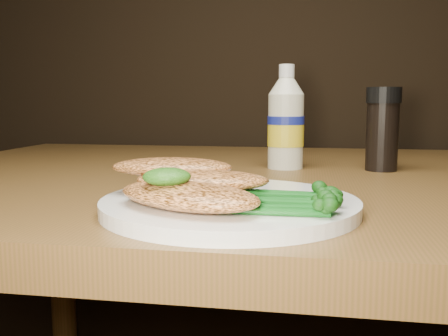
# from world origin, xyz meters

# --- Properties ---
(plate) EXTENTS (0.24, 0.24, 0.01)m
(plate) POSITION_xyz_m (-0.04, 0.78, 0.76)
(plate) COLOR white
(plate) RESTS_ON dining_table
(chicken_front) EXTENTS (0.16, 0.13, 0.02)m
(chicken_front) POSITION_xyz_m (-0.07, 0.73, 0.77)
(chicken_front) COLOR #F4934D
(chicken_front) RESTS_ON plate
(chicken_mid) EXTENTS (0.13, 0.07, 0.02)m
(chicken_mid) POSITION_xyz_m (-0.06, 0.77, 0.78)
(chicken_mid) COLOR #F4934D
(chicken_mid) RESTS_ON plate
(chicken_back) EXTENTS (0.13, 0.07, 0.02)m
(chicken_back) POSITION_xyz_m (-0.10, 0.80, 0.79)
(chicken_back) COLOR #F4934D
(chicken_back) RESTS_ON plate
(pesto_front) EXTENTS (0.05, 0.05, 0.02)m
(pesto_front) POSITION_xyz_m (-0.09, 0.73, 0.79)
(pesto_front) COLOR black
(pesto_front) RESTS_ON chicken_front
(broccolini_bundle) EXTENTS (0.14, 0.12, 0.02)m
(broccolini_bundle) POSITION_xyz_m (0.01, 0.75, 0.77)
(broccolini_bundle) COLOR #125217
(broccolini_bundle) RESTS_ON plate
(mayo_bottle) EXTENTS (0.07, 0.07, 0.16)m
(mayo_bottle) POSITION_xyz_m (-0.00, 1.10, 0.83)
(mayo_bottle) COLOR beige
(mayo_bottle) RESTS_ON dining_table
(pepper_grinder) EXTENTS (0.07, 0.07, 0.12)m
(pepper_grinder) POSITION_xyz_m (0.14, 1.10, 0.81)
(pepper_grinder) COLOR black
(pepper_grinder) RESTS_ON dining_table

